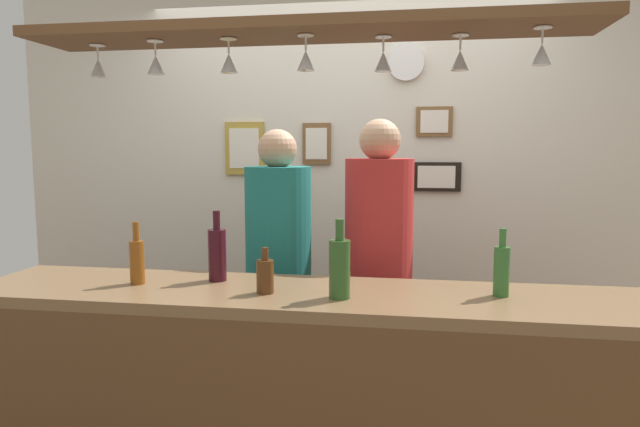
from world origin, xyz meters
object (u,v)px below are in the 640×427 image
Objects in this scene: person_right_red_shirt at (378,257)px; picture_frame_lower_pair at (436,177)px; bottle_beer_brown_stubby at (265,275)px; bottle_wine_dark_red at (217,253)px; wall_clock at (406,62)px; picture_frame_crest at (317,144)px; bottle_beer_green_import at (502,269)px; picture_frame_upper_small at (434,122)px; bottle_beer_amber_tall at (137,260)px; person_left_teal_shirt at (279,260)px; bottle_champagne_green at (340,267)px; picture_frame_caricature at (245,148)px.

person_right_red_shirt is 0.89m from picture_frame_lower_pair.
picture_frame_lower_pair is at bearing 64.23° from bottle_beer_brown_stubby.
bottle_wine_dark_red is 1.78m from wall_clock.
wall_clock is at bearing -0.64° from picture_frame_crest.
picture_frame_lower_pair reaches higher than bottle_beer_green_import.
picture_frame_lower_pair is 0.72m from wall_clock.
picture_frame_lower_pair is at bearing 0.00° from picture_frame_upper_small.
bottle_wine_dark_red reaches higher than bottle_beer_amber_tall.
picture_frame_crest reaches higher than bottle_beer_green_import.
picture_frame_crest is 0.74m from wall_clock.
person_left_teal_shirt is 5.64× the size of picture_frame_lower_pair.
picture_frame_upper_small is at bearing 2.02° from wall_clock.
picture_frame_lower_pair is (0.41, 1.49, 0.27)m from bottle_champagne_green.
wall_clock reaches higher than bottle_wine_dark_red.
bottle_beer_green_import is at bearing 1.64° from bottle_beer_amber_tall.
person_left_teal_shirt is at bearing -180.00° from person_right_red_shirt.
picture_frame_lower_pair is at bearing 74.55° from bottle_champagne_green.
wall_clock is (1.07, 1.40, 0.98)m from bottle_beer_amber_tall.
person_right_red_shirt is 0.85m from bottle_wine_dark_red.
bottle_wine_dark_red is 1.15m from bottle_beer_green_import.
picture_frame_lower_pair is at bearing 0.00° from picture_frame_caricature.
bottle_beer_amber_tall is 1.91m from picture_frame_lower_pair.
bottle_champagne_green is at bearing -167.92° from bottle_beer_green_import.
bottle_champagne_green reaches higher than bottle_beer_brown_stubby.
bottle_wine_dark_red is 1.36× the size of picture_frame_upper_small.
bottle_beer_brown_stubby is 0.30m from bottle_champagne_green.
bottle_champagne_green is 1.36× the size of picture_frame_upper_small.
bottle_beer_green_import is at bearing 12.08° from bottle_champagne_green.
picture_frame_lower_pair is at bearing 98.03° from bottle_beer_green_import.
picture_frame_crest is 0.78m from picture_frame_lower_pair.
person_left_teal_shirt is at bearing 119.31° from bottle_champagne_green.
picture_frame_lower_pair is (0.82, 0.75, 0.40)m from person_left_teal_shirt.
picture_frame_crest is 0.48m from picture_frame_caricature.
bottle_champagne_green is (-0.10, -0.74, 0.10)m from person_right_red_shirt.
picture_frame_upper_small is (0.69, 1.46, 0.65)m from bottle_beer_brown_stubby.
person_right_red_shirt is at bearing -39.36° from picture_frame_caricature.
bottle_wine_dark_red is 1.39m from picture_frame_crest.
picture_frame_lower_pair is (0.75, 0.00, -0.21)m from picture_frame_crest.
bottle_wine_dark_red is 1.63m from picture_frame_lower_pair.
wall_clock is (0.21, 1.48, 0.96)m from bottle_champagne_green.
wall_clock reaches higher than picture_frame_upper_small.
picture_frame_upper_small is 0.74m from picture_frame_crest.
wall_clock is at bearing 81.50° from person_right_red_shirt.
bottle_champagne_green is 1.57m from picture_frame_lower_pair.
bottle_beer_green_import is 1.51m from picture_frame_upper_small.
bottle_beer_brown_stubby is 1.55m from picture_frame_crest.
person_right_red_shirt is 5.12× the size of picture_frame_caricature.
bottle_beer_amber_tall is 1.57m from picture_frame_crest.
bottle_champagne_green is 1.78m from wall_clock.
picture_frame_lower_pair is (0.96, 1.29, 0.27)m from bottle_wine_dark_red.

